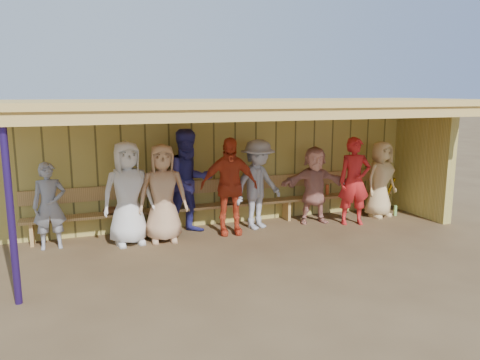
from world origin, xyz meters
name	(u,v)px	position (x,y,z in m)	size (l,w,h in m)	color
ground	(247,241)	(0.00, 0.00, 0.00)	(90.00, 90.00, 0.00)	brown
player_a	(50,206)	(-3.27, 0.75, 0.74)	(0.54, 0.36, 1.49)	gray
player_b	(128,193)	(-1.99, 0.54, 0.91)	(0.89, 0.58, 1.82)	white
player_c	(189,182)	(-0.84, 0.81, 0.98)	(0.96, 0.75, 1.97)	navy
player_d	(229,186)	(-0.15, 0.54, 0.91)	(1.07, 0.44, 1.82)	red
player_e	(258,184)	(0.49, 0.69, 0.87)	(1.13, 0.65, 1.74)	#9B9BA3
player_f	(314,185)	(1.71, 0.67, 0.78)	(1.45, 0.46, 1.56)	tan
player_g	(354,181)	(2.42, 0.32, 0.88)	(0.64, 0.42, 1.76)	red
player_h	(380,179)	(3.27, 0.62, 0.81)	(0.79, 0.52, 1.62)	#E2BC7F
player_extra	(163,193)	(-1.39, 0.50, 0.88)	(0.86, 0.56, 1.75)	tan
dugout_structure	(253,142)	(0.39, 0.69, 1.69)	(8.80, 3.20, 2.50)	tan
bench	(227,199)	(0.00, 1.12, 0.53)	(7.60, 0.34, 0.93)	tan
dugout_equipment	(205,204)	(-0.48, 0.99, 0.49)	(6.12, 0.62, 0.80)	yellow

